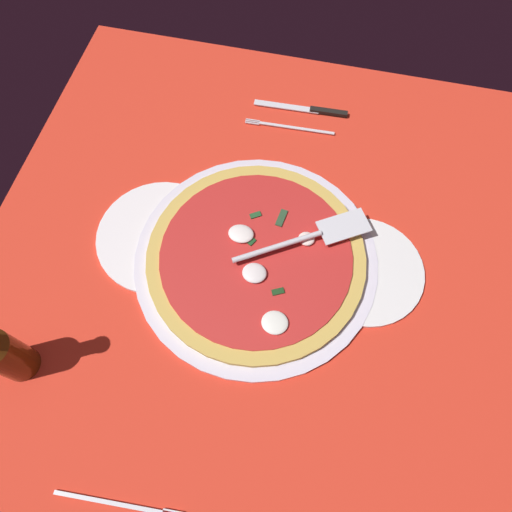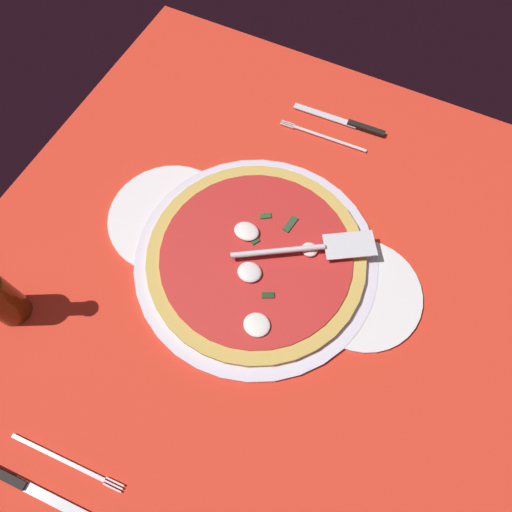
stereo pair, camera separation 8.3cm
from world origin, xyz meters
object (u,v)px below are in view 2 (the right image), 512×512
Objects in this scene: dinner_plate_left at (361,294)px; place_setting_far at (47,475)px; pizza_server at (310,248)px; pizza at (256,257)px; place_setting_near at (335,130)px; dinner_plate_right at (170,217)px.

dinner_plate_left is 1.00× the size of place_setting_far.
pizza_server reaches higher than place_setting_far.
place_setting_near is at bearing -92.65° from pizza.
dinner_plate_right is (37.72, 1.43, 0.00)cm from dinner_plate_left.
dinner_plate_left is 57.01cm from place_setting_far.
place_setting_far is (12.32, 45.17, -1.48)cm from pizza.
dinner_plate_right is 27.15cm from pizza_server.
pizza is (19.27, 2.30, 1.34)cm from dinner_plate_left.
place_setting_far reaches higher than dinner_plate_right.
pizza is at bearing 6.80° from dinner_plate_left.
place_setting_near reaches higher than dinner_plate_right.
pizza is 9.71cm from pizza_server.
pizza is 1.89× the size of place_setting_near.
pizza_server reaches higher than dinner_plate_left.
dinner_plate_left is 19.45cm from pizza.
place_setting_near is (17.69, -31.90, -0.13)cm from dinner_plate_left.
place_setting_near is at bearing 70.49° from pizza_server.
dinner_plate_left is at bearing 52.82° from place_setting_far.
pizza is (-18.45, 0.87, 1.34)cm from dinner_plate_right.
pizza is at bearing 85.08° from place_setting_near.
dinner_plate_left is 36.47cm from place_setting_near.
pizza is at bearing 177.30° from dinner_plate_right.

